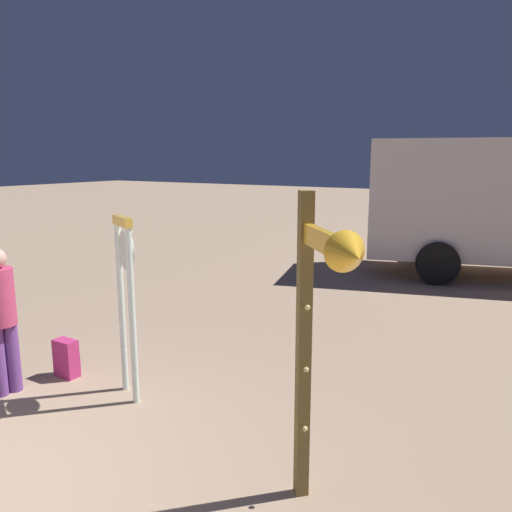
# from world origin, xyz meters

# --- Properties ---
(standing_clock) EXTENTS (0.44, 0.28, 2.03)m
(standing_clock) POSITION_xyz_m (-0.24, 2.10, 1.26)
(standing_clock) COLOR white
(standing_clock) RESTS_ON ground_plane
(arrow_sign) EXTENTS (0.83, 0.89, 2.41)m
(arrow_sign) POSITION_xyz_m (2.38, 1.31, 1.62)
(arrow_sign) COLOR olive
(arrow_sign) RESTS_ON ground_plane
(person_near_clock) EXTENTS (0.32, 0.32, 1.68)m
(person_near_clock) POSITION_xyz_m (-1.48, 1.41, 0.94)
(person_near_clock) COLOR #703F8D
(person_near_clock) RESTS_ON ground_plane
(backpack) EXTENTS (0.30, 0.21, 0.47)m
(backpack) POSITION_xyz_m (-1.27, 2.06, 0.23)
(backpack) COLOR #C22F6B
(backpack) RESTS_ON ground_plane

